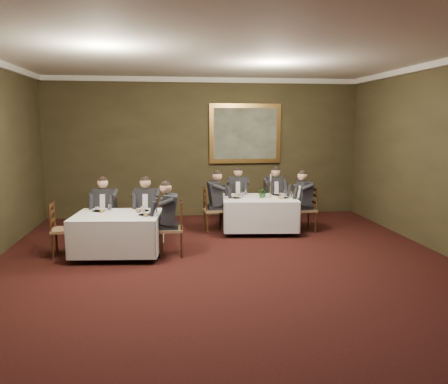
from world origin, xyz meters
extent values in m
plane|color=black|center=(0.00, 0.00, 0.00)|extent=(10.00, 10.00, 0.00)
cube|color=silver|center=(0.00, 0.00, 3.50)|extent=(8.00, 10.00, 0.10)
cube|color=#332E19|center=(0.00, 5.00, 1.75)|extent=(8.00, 0.10, 3.50)
cube|color=white|center=(0.00, 4.95, 3.44)|extent=(8.00, 0.10, 0.12)
cube|color=black|center=(1.03, 3.08, 0.73)|extent=(1.65, 1.31, 0.04)
cube|color=white|center=(1.03, 3.08, 0.76)|extent=(1.71, 1.37, 0.02)
cube|color=white|center=(1.03, 3.08, 0.42)|extent=(1.73, 1.40, 0.65)
cube|color=black|center=(-1.86, 1.65, 0.73)|extent=(1.56, 1.23, 0.04)
cube|color=white|center=(-1.86, 1.65, 0.76)|extent=(1.62, 1.30, 0.02)
cube|color=white|center=(-1.86, 1.65, 0.42)|extent=(1.65, 1.32, 0.65)
cube|color=olive|center=(0.69, 3.94, 0.48)|extent=(0.51, 0.49, 0.05)
cube|color=black|center=(0.73, 4.12, 0.73)|extent=(0.38, 0.10, 0.54)
cube|color=black|center=(0.69, 3.94, 0.86)|extent=(0.47, 0.38, 0.55)
sphere|color=#DCA489|center=(0.69, 3.94, 1.24)|extent=(0.24, 0.24, 0.21)
cube|color=olive|center=(1.55, 3.84, 0.48)|extent=(0.49, 0.47, 0.05)
cube|color=black|center=(1.53, 4.03, 0.73)|extent=(0.38, 0.08, 0.54)
cube|color=black|center=(1.55, 3.84, 0.86)|extent=(0.46, 0.36, 0.55)
sphere|color=#DCA489|center=(1.55, 3.84, 1.24)|extent=(0.23, 0.23, 0.21)
cube|color=olive|center=(0.03, 3.19, 0.48)|extent=(0.45, 0.47, 0.05)
cube|color=black|center=(-0.16, 3.18, 0.73)|extent=(0.06, 0.38, 0.54)
cube|color=black|center=(0.03, 3.19, 0.86)|extent=(0.34, 0.44, 0.55)
sphere|color=#DCA489|center=(0.03, 3.19, 1.24)|extent=(0.23, 0.23, 0.21)
cube|color=olive|center=(2.03, 2.97, 0.48)|extent=(0.46, 0.48, 0.05)
cube|color=black|center=(2.22, 2.99, 0.73)|extent=(0.07, 0.38, 0.54)
cube|color=black|center=(2.03, 2.97, 0.86)|extent=(0.35, 0.45, 0.55)
sphere|color=#DCA489|center=(2.03, 2.97, 1.24)|extent=(0.23, 0.23, 0.21)
cube|color=olive|center=(-2.19, 2.46, 0.48)|extent=(0.49, 0.47, 0.05)
cube|color=black|center=(-2.17, 2.65, 0.73)|extent=(0.38, 0.07, 0.54)
cube|color=black|center=(-2.19, 2.46, 0.86)|extent=(0.45, 0.36, 0.55)
sphere|color=#DCA489|center=(-2.19, 2.46, 1.24)|extent=(0.23, 0.23, 0.21)
cube|color=olive|center=(-1.38, 2.38, 0.48)|extent=(0.49, 0.47, 0.05)
cube|color=black|center=(-1.35, 2.57, 0.73)|extent=(0.38, 0.08, 0.54)
cube|color=black|center=(-1.38, 2.38, 0.86)|extent=(0.46, 0.36, 0.55)
sphere|color=#DCA489|center=(-1.38, 2.38, 1.24)|extent=(0.23, 0.23, 0.21)
cube|color=olive|center=(-0.91, 1.55, 0.48)|extent=(0.44, 0.46, 0.05)
cube|color=black|center=(-0.72, 1.55, 0.73)|extent=(0.05, 0.38, 0.54)
cube|color=black|center=(-0.91, 1.55, 0.86)|extent=(0.33, 0.43, 0.55)
sphere|color=#DCA489|center=(-0.91, 1.55, 1.24)|extent=(0.22, 0.22, 0.21)
cube|color=olive|center=(-2.81, 1.75, 0.48)|extent=(0.44, 0.46, 0.05)
cube|color=black|center=(-3.00, 1.74, 0.73)|extent=(0.05, 0.38, 0.54)
imported|color=#2D5926|center=(1.10, 3.07, 0.89)|extent=(0.27, 0.24, 0.26)
cylinder|color=gold|center=(1.27, 3.07, 0.78)|extent=(0.08, 0.08, 0.02)
cylinder|color=gold|center=(1.27, 3.07, 0.97)|extent=(0.02, 0.02, 0.36)
cylinder|color=white|center=(1.27, 3.07, 1.22)|extent=(0.02, 0.02, 0.16)
cylinder|color=white|center=(0.64, 3.46, 0.77)|extent=(0.25, 0.25, 0.01)
cylinder|color=white|center=(0.64, 3.61, 0.80)|extent=(0.08, 0.08, 0.05)
cylinder|color=white|center=(0.81, 3.46, 0.83)|extent=(0.06, 0.06, 0.14)
cylinder|color=white|center=(-2.24, 2.01, 0.77)|extent=(0.25, 0.25, 0.01)
cylinder|color=white|center=(-2.24, 2.16, 0.80)|extent=(0.08, 0.08, 0.05)
cylinder|color=white|center=(-2.07, 2.01, 0.83)|extent=(0.06, 0.06, 0.14)
cube|color=#D89E4F|center=(1.03, 4.94, 2.11)|extent=(1.84, 0.08, 1.51)
cube|color=#40432D|center=(1.03, 4.90, 2.11)|extent=(1.62, 0.01, 1.29)
camera|label=1|loc=(-0.95, -6.16, 2.37)|focal=35.00mm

